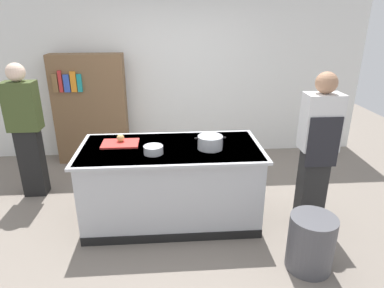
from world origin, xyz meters
The scene contains 11 objects.
ground_plane centered at (0.00, 0.00, 0.00)m, with size 10.00×10.00×0.00m, color slate.
back_wall centered at (0.00, 2.10, 1.50)m, with size 6.40×0.12×3.00m, color white.
counter_island centered at (0.00, 0.00, 0.47)m, with size 1.98×0.98×0.90m.
cutting_board centered at (-0.55, 0.12, 0.91)m, with size 0.40×0.28×0.02m, color red.
onion centered at (-0.55, 0.16, 0.96)m, with size 0.08×0.08×0.08m, color tan.
stock_pot centered at (0.42, -0.07, 0.97)m, with size 0.33×0.27×0.14m.
mixing_bowl centered at (-0.18, -0.17, 0.94)m, with size 0.20×0.20×0.08m, color #B7BABF.
trash_bin centered at (1.27, -0.91, 0.27)m, with size 0.42×0.42×0.54m, color #4C4C51.
person_chef centered at (1.56, -0.18, 0.91)m, with size 0.38×0.25×1.72m.
person_guest centered at (-1.79, 0.72, 0.91)m, with size 0.38×0.24×1.72m.
bookshelf centered at (-1.22, 1.80, 0.85)m, with size 1.10×0.31×1.70m.
Camera 1 is at (-0.02, -3.38, 2.25)m, focal length 31.38 mm.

